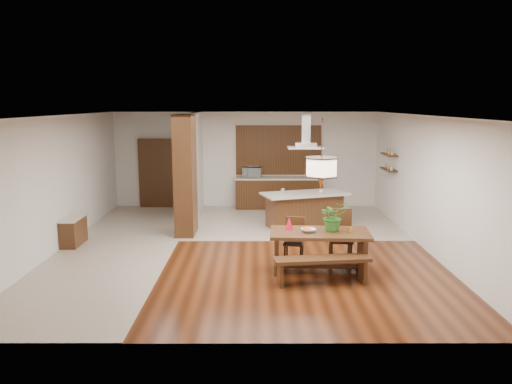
{
  "coord_description": "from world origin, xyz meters",
  "views": [
    {
      "loc": [
        0.27,
        -10.69,
        3.16
      ],
      "look_at": [
        0.3,
        0.0,
        1.25
      ],
      "focal_mm": 35.0,
      "sensor_mm": 36.0,
      "label": 1
    }
  ],
  "objects_px": {
    "dining_chair_left": "(294,240)",
    "range_hood": "(306,131)",
    "fruit_bowl": "(309,230)",
    "kitchen_island": "(304,209)",
    "foliage_plant": "(333,216)",
    "dining_table": "(320,242)",
    "dining_bench": "(322,271)",
    "hallway_console": "(73,231)",
    "pendant_lantern": "(322,154)",
    "island_cup": "(321,192)",
    "microwave": "(252,172)",
    "dining_chair_right": "(341,237)"
  },
  "relations": [
    {
      "from": "dining_bench",
      "to": "fruit_bowl",
      "type": "xyz_separation_m",
      "value": [
        -0.18,
        0.65,
        0.57
      ]
    },
    {
      "from": "dining_table",
      "to": "range_hood",
      "type": "xyz_separation_m",
      "value": [
        0.06,
        3.49,
        1.89
      ]
    },
    {
      "from": "dining_table",
      "to": "range_hood",
      "type": "distance_m",
      "value": 3.97
    },
    {
      "from": "hallway_console",
      "to": "microwave",
      "type": "height_order",
      "value": "microwave"
    },
    {
      "from": "fruit_bowl",
      "to": "microwave",
      "type": "xyz_separation_m",
      "value": [
        -1.1,
        5.81,
        0.3
      ]
    },
    {
      "from": "pendant_lantern",
      "to": "foliage_plant",
      "type": "bearing_deg",
      "value": 16.07
    },
    {
      "from": "fruit_bowl",
      "to": "kitchen_island",
      "type": "height_order",
      "value": "kitchen_island"
    },
    {
      "from": "dining_table",
      "to": "dining_bench",
      "type": "relative_size",
      "value": 1.11
    },
    {
      "from": "microwave",
      "to": "range_hood",
      "type": "bearing_deg",
      "value": -56.06
    },
    {
      "from": "dining_bench",
      "to": "fruit_bowl",
      "type": "bearing_deg",
      "value": 105.65
    },
    {
      "from": "dining_bench",
      "to": "dining_chair_right",
      "type": "bearing_deg",
      "value": 66.5
    },
    {
      "from": "hallway_console",
      "to": "range_hood",
      "type": "bearing_deg",
      "value": 17.57
    },
    {
      "from": "dining_chair_right",
      "to": "range_hood",
      "type": "height_order",
      "value": "range_hood"
    },
    {
      "from": "range_hood",
      "to": "island_cup",
      "type": "relative_size",
      "value": 8.28
    },
    {
      "from": "kitchen_island",
      "to": "range_hood",
      "type": "bearing_deg",
      "value": 71.66
    },
    {
      "from": "dining_table",
      "to": "dining_chair_left",
      "type": "bearing_deg",
      "value": 126.34
    },
    {
      "from": "fruit_bowl",
      "to": "kitchen_island",
      "type": "bearing_deg",
      "value": 85.52
    },
    {
      "from": "foliage_plant",
      "to": "fruit_bowl",
      "type": "distance_m",
      "value": 0.55
    },
    {
      "from": "dining_chair_left",
      "to": "range_hood",
      "type": "xyz_separation_m",
      "value": [
        0.5,
        2.9,
        2.02
      ]
    },
    {
      "from": "dining_table",
      "to": "dining_chair_right",
      "type": "distance_m",
      "value": 0.74
    },
    {
      "from": "dining_bench",
      "to": "hallway_console",
      "type": "bearing_deg",
      "value": 154.98
    },
    {
      "from": "range_hood",
      "to": "hallway_console",
      "type": "bearing_deg",
      "value": -162.43
    },
    {
      "from": "island_cup",
      "to": "microwave",
      "type": "bearing_deg",
      "value": 126.65
    },
    {
      "from": "dining_table",
      "to": "pendant_lantern",
      "type": "xyz_separation_m",
      "value": [
        -0.0,
        0.0,
        1.67
      ]
    },
    {
      "from": "dining_bench",
      "to": "range_hood",
      "type": "relative_size",
      "value": 1.91
    },
    {
      "from": "hallway_console",
      "to": "pendant_lantern",
      "type": "xyz_separation_m",
      "value": [
        5.31,
        -1.79,
        1.93
      ]
    },
    {
      "from": "dining_table",
      "to": "fruit_bowl",
      "type": "xyz_separation_m",
      "value": [
        -0.22,
        -0.03,
        0.24
      ]
    },
    {
      "from": "dining_chair_left",
      "to": "foliage_plant",
      "type": "bearing_deg",
      "value": -24.5
    },
    {
      "from": "dining_bench",
      "to": "dining_chair_right",
      "type": "relative_size",
      "value": 1.62
    },
    {
      "from": "foliage_plant",
      "to": "microwave",
      "type": "xyz_separation_m",
      "value": [
        -1.57,
        5.71,
        0.04
      ]
    },
    {
      "from": "hallway_console",
      "to": "island_cup",
      "type": "relative_size",
      "value": 8.1
    },
    {
      "from": "dining_chair_right",
      "to": "range_hood",
      "type": "distance_m",
      "value": 3.55
    },
    {
      "from": "hallway_console",
      "to": "dining_chair_left",
      "type": "distance_m",
      "value": 5.02
    },
    {
      "from": "hallway_console",
      "to": "pendant_lantern",
      "type": "height_order",
      "value": "pendant_lantern"
    },
    {
      "from": "dining_chair_left",
      "to": "range_hood",
      "type": "bearing_deg",
      "value": 92.61
    },
    {
      "from": "dining_chair_right",
      "to": "range_hood",
      "type": "relative_size",
      "value": 1.18
    },
    {
      "from": "foliage_plant",
      "to": "hallway_console",
      "type": "bearing_deg",
      "value": 162.86
    },
    {
      "from": "island_cup",
      "to": "fruit_bowl",
      "type": "bearing_deg",
      "value": -101.2
    },
    {
      "from": "dining_chair_left",
      "to": "foliage_plant",
      "type": "height_order",
      "value": "foliage_plant"
    },
    {
      "from": "dining_chair_left",
      "to": "pendant_lantern",
      "type": "height_order",
      "value": "pendant_lantern"
    },
    {
      "from": "foliage_plant",
      "to": "range_hood",
      "type": "height_order",
      "value": "range_hood"
    },
    {
      "from": "dining_bench",
      "to": "island_cup",
      "type": "bearing_deg",
      "value": 83.03
    },
    {
      "from": "foliage_plant",
      "to": "dining_chair_left",
      "type": "bearing_deg",
      "value": 143.18
    },
    {
      "from": "hallway_console",
      "to": "fruit_bowl",
      "type": "relative_size",
      "value": 3.32
    },
    {
      "from": "island_cup",
      "to": "dining_bench",
      "type": "bearing_deg",
      "value": -96.97
    },
    {
      "from": "hallway_console",
      "to": "foliage_plant",
      "type": "bearing_deg",
      "value": -17.14
    },
    {
      "from": "dining_chair_right",
      "to": "pendant_lantern",
      "type": "xyz_separation_m",
      "value": [
        -0.49,
        -0.54,
        1.71
      ]
    },
    {
      "from": "dining_table",
      "to": "island_cup",
      "type": "distance_m",
      "value": 3.45
    },
    {
      "from": "fruit_bowl",
      "to": "range_hood",
      "type": "distance_m",
      "value": 3.9
    },
    {
      "from": "range_hood",
      "to": "microwave",
      "type": "distance_m",
      "value": 3.0
    }
  ]
}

